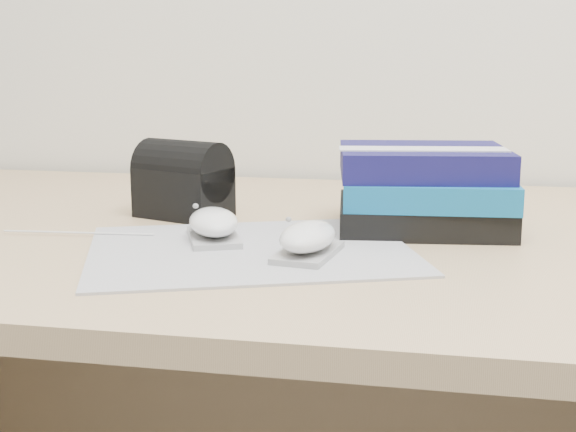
% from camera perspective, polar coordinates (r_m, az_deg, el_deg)
% --- Properties ---
extents(desk, '(1.60, 0.80, 0.73)m').
position_cam_1_polar(desk, '(1.16, 4.62, -11.81)').
color(desk, tan).
rests_on(desk, ground).
extents(mousepad, '(0.44, 0.39, 0.00)m').
position_cam_1_polar(mousepad, '(0.93, -2.70, -2.43)').
color(mousepad, gray).
rests_on(mousepad, desk).
extents(mouse_rear, '(0.09, 0.12, 0.04)m').
position_cam_1_polar(mouse_rear, '(0.97, -5.32, -0.61)').
color(mouse_rear, '#9C9C9E').
rests_on(mouse_rear, mousepad).
extents(mouse_front, '(0.07, 0.11, 0.04)m').
position_cam_1_polar(mouse_front, '(0.89, 1.43, -1.67)').
color(mouse_front, '#969699').
rests_on(mouse_front, mousepad).
extents(usb_cable, '(0.19, 0.02, 0.00)m').
position_cam_1_polar(usb_cable, '(1.03, -14.70, -1.16)').
color(usb_cable, silver).
rests_on(usb_cable, mousepad).
extents(book_stack, '(0.24, 0.20, 0.11)m').
position_cam_1_polar(book_stack, '(1.04, 9.70, 1.90)').
color(book_stack, black).
rests_on(book_stack, desk).
extents(pouch, '(0.14, 0.12, 0.11)m').
position_cam_1_polar(pouch, '(1.12, -7.46, 2.56)').
color(pouch, black).
rests_on(pouch, desk).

